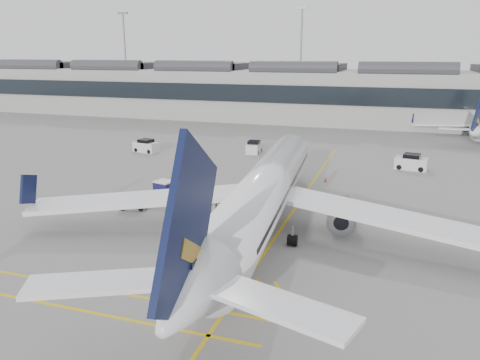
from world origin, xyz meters
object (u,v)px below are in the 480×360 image
(ramp_agent_b, at_px, (224,202))
(pushback_tug, at_px, (134,203))
(belt_loader, at_px, (223,214))
(baggage_cart_a, at_px, (251,201))
(ramp_agent_a, at_px, (266,203))
(airliner_main, at_px, (263,194))

(ramp_agent_b, bearing_deg, pushback_tug, -11.92)
(pushback_tug, bearing_deg, belt_loader, -14.15)
(belt_loader, distance_m, pushback_tug, 9.28)
(baggage_cart_a, distance_m, ramp_agent_b, 2.63)
(ramp_agent_b, distance_m, pushback_tug, 8.79)
(belt_loader, bearing_deg, ramp_agent_a, 29.93)
(pushback_tug, bearing_deg, baggage_cart_a, 4.54)
(airliner_main, distance_m, baggage_cart_a, 6.76)
(ramp_agent_a, xyz_separation_m, ramp_agent_b, (-4.08, -0.55, -0.10))
(ramp_agent_a, bearing_deg, baggage_cart_a, 123.74)
(airliner_main, distance_m, belt_loader, 5.57)
(baggage_cart_a, height_order, pushback_tug, baggage_cart_a)
(ramp_agent_a, distance_m, ramp_agent_b, 4.12)
(ramp_agent_b, bearing_deg, baggage_cart_a, 172.93)
(ramp_agent_b, bearing_deg, ramp_agent_a, 159.11)
(pushback_tug, bearing_deg, airliner_main, -22.14)
(ramp_agent_a, bearing_deg, belt_loader, -177.14)
(belt_loader, xyz_separation_m, pushback_tug, (-9.28, 0.15, 0.02))
(ramp_agent_a, height_order, ramp_agent_b, ramp_agent_a)
(belt_loader, relative_size, ramp_agent_a, 2.76)
(airliner_main, relative_size, pushback_tug, 16.13)
(airliner_main, distance_m, ramp_agent_a, 5.89)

